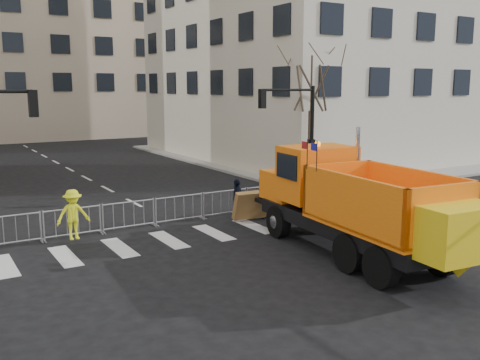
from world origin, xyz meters
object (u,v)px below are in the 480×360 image
plow_truck (357,202)px  cop_c (237,198)px  worker (73,215)px  newspaper_box (277,196)px  cop_b (268,194)px  cop_a (265,199)px

plow_truck → cop_c: bearing=10.9°
worker → newspaper_box: worker is taller
worker → newspaper_box: 8.73m
cop_b → worker: size_ratio=0.99×
cop_a → cop_b: bearing=-152.5°
plow_truck → cop_a: (0.33, 5.66, -0.96)m
newspaper_box → worker: bearing=172.2°
cop_a → newspaper_box: (1.07, 0.69, -0.12)m
plow_truck → worker: (-7.31, 6.10, -0.76)m
cop_c → worker: worker is taller
cop_a → cop_c: size_ratio=1.00×
plow_truck → newspaper_box: plow_truck is taller
cop_a → worker: (-7.65, 0.44, 0.20)m
plow_truck → cop_c: (-0.62, 6.30, -0.96)m
newspaper_box → cop_c: bearing=172.1°
worker → cop_c: bearing=0.3°
cop_a → cop_b: 0.88m
plow_truck → worker: size_ratio=6.02×
plow_truck → cop_c: plow_truck is taller
plow_truck → cop_a: plow_truck is taller
cop_b → cop_a: bearing=64.9°
cop_b → cop_c: size_ratio=1.05×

